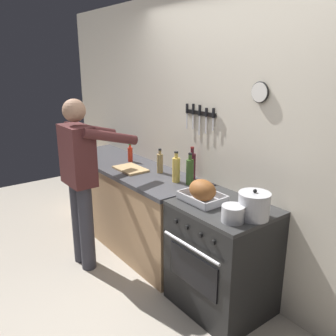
{
  "coord_description": "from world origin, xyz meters",
  "views": [
    {
      "loc": [
        1.99,
        -0.91,
        1.98
      ],
      "look_at": [
        -0.32,
        0.85,
        1.1
      ],
      "focal_mm": 38.09,
      "sensor_mm": 36.0,
      "label": 1
    }
  ],
  "objects": [
    {
      "name": "cutting_board",
      "position": [
        -1.04,
        0.91,
        0.91
      ],
      "size": [
        0.36,
        0.24,
        0.02
      ],
      "primitive_type": "cube",
      "color": "tan",
      "rests_on": "counter_block"
    },
    {
      "name": "stock_pot",
      "position": [
        0.5,
        1.0,
        1.0
      ],
      "size": [
        0.23,
        0.23,
        0.22
      ],
      "color": "#B7B7BC",
      "rests_on": "stove"
    },
    {
      "name": "roasting_pan",
      "position": [
        0.04,
        0.92,
        0.98
      ],
      "size": [
        0.35,
        0.26,
        0.18
      ],
      "color": "#B7B7BC",
      "rests_on": "stove"
    },
    {
      "name": "bottle_olive_oil",
      "position": [
        -0.34,
        1.11,
        1.02
      ],
      "size": [
        0.07,
        0.07,
        0.29
      ],
      "color": "#385623",
      "rests_on": "counter_block"
    },
    {
      "name": "bottle_vinegar",
      "position": [
        -0.78,
        1.1,
        1.0
      ],
      "size": [
        0.06,
        0.06,
        0.25
      ],
      "color": "#997F4C",
      "rests_on": "counter_block"
    },
    {
      "name": "wall_back",
      "position": [
        0.0,
        1.35,
        1.3
      ],
      "size": [
        6.0,
        0.13,
        2.6
      ],
      "color": "beige",
      "rests_on": "ground"
    },
    {
      "name": "person_cook",
      "position": [
        -1.06,
        0.38,
        0.95
      ],
      "size": [
        0.51,
        0.63,
        1.66
      ],
      "rotation": [
        0.0,
        0.0,
        1.41
      ],
      "color": "#383842",
      "rests_on": "ground"
    },
    {
      "name": "bottle_hot_sauce",
      "position": [
        -1.32,
        1.08,
        0.98
      ],
      "size": [
        0.06,
        0.06,
        0.21
      ],
      "color": "red",
      "rests_on": "counter_block"
    },
    {
      "name": "bottle_cooking_oil",
      "position": [
        -0.46,
        1.05,
        1.02
      ],
      "size": [
        0.07,
        0.07,
        0.29
      ],
      "color": "gold",
      "rests_on": "counter_block"
    },
    {
      "name": "counter_block",
      "position": [
        -1.2,
        0.99,
        0.45
      ],
      "size": [
        2.03,
        0.65,
        0.9
      ],
      "color": "tan",
      "rests_on": "ground"
    },
    {
      "name": "stove",
      "position": [
        0.22,
        0.99,
        0.45
      ],
      "size": [
        0.76,
        0.67,
        0.9
      ],
      "color": "black",
      "rests_on": "ground"
    },
    {
      "name": "bottle_wine_red",
      "position": [
        -0.43,
        1.22,
        1.03
      ],
      "size": [
        0.07,
        0.07,
        0.32
      ],
      "color": "#47141E",
      "rests_on": "counter_block"
    },
    {
      "name": "saucepan",
      "position": [
        0.45,
        0.83,
        0.96
      ],
      "size": [
        0.16,
        0.16,
        0.12
      ],
      "color": "#B7B7BC",
      "rests_on": "stove"
    }
  ]
}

